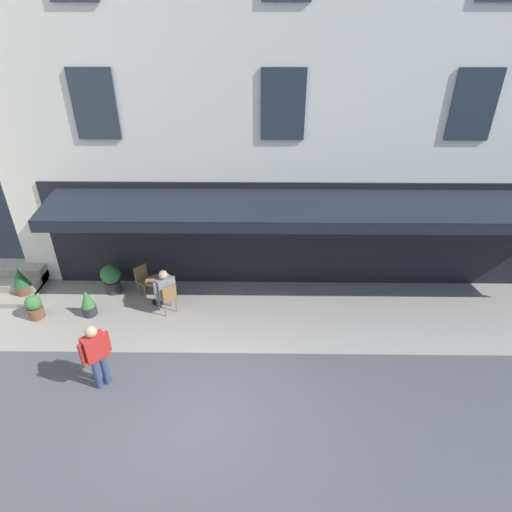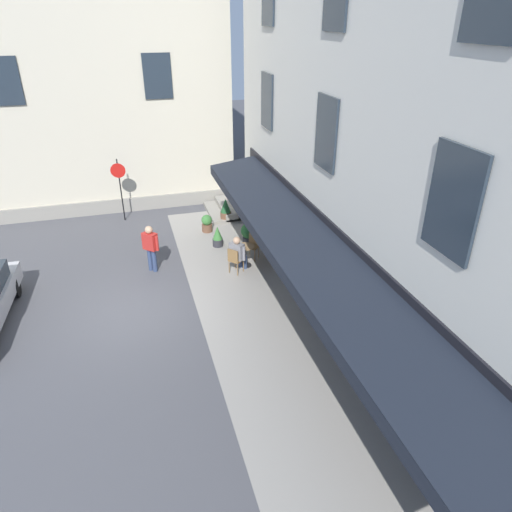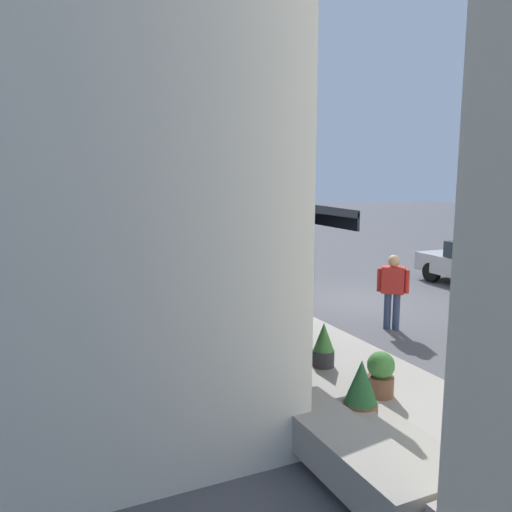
# 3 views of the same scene
# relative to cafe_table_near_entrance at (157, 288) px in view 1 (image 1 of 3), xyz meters

# --- Properties ---
(ground_plane) EXTENTS (70.00, 70.00, 0.00)m
(ground_plane) POSITION_rel_cafe_table_near_entrance_xyz_m (-1.76, 3.87, -0.49)
(ground_plane) COLOR #4C4C51
(sidewalk_cafe_terrace) EXTENTS (20.50, 3.20, 0.01)m
(sidewalk_cafe_terrace) POSITION_rel_cafe_table_near_entrance_xyz_m (-5.01, 0.47, -0.49)
(sidewalk_cafe_terrace) COLOR gray
(sidewalk_cafe_terrace) RESTS_ON ground_plane
(cafe_building_facade) EXTENTS (20.00, 10.70, 15.00)m
(cafe_building_facade) POSITION_rel_cafe_table_near_entrance_xyz_m (-5.76, -5.62, 7.00)
(cafe_building_facade) COLOR silver
(cafe_building_facade) RESTS_ON ground_plane
(back_alley_steps) EXTENTS (2.40, 1.75, 0.60)m
(back_alley_steps) POSITION_rel_cafe_table_near_entrance_xyz_m (4.84, -0.73, -0.25)
(back_alley_steps) COLOR gray
(back_alley_steps) RESTS_ON ground_plane
(cafe_table_near_entrance) EXTENTS (0.60, 0.60, 0.75)m
(cafe_table_near_entrance) POSITION_rel_cafe_table_near_entrance_xyz_m (0.00, 0.00, 0.00)
(cafe_table_near_entrance) COLOR black
(cafe_table_near_entrance) RESTS_ON ground_plane
(cafe_chair_wicker_kerbside) EXTENTS (0.56, 0.56, 0.91)m
(cafe_chair_wicker_kerbside) POSITION_rel_cafe_table_near_entrance_xyz_m (-0.41, 0.48, 0.06)
(cafe_chair_wicker_kerbside) COLOR olive
(cafe_chair_wicker_kerbside) RESTS_ON ground_plane
(cafe_chair_wicker_back_row) EXTENTS (0.56, 0.56, 0.91)m
(cafe_chair_wicker_back_row) POSITION_rel_cafe_table_near_entrance_xyz_m (0.48, -0.41, 0.06)
(cafe_chair_wicker_back_row) COLOR olive
(cafe_chair_wicker_back_row) RESTS_ON ground_plane
(seated_patron_in_grey) EXTENTS (0.61, 0.62, 1.28)m
(seated_patron_in_grey) POSITION_rel_cafe_table_near_entrance_xyz_m (-0.27, 0.32, 0.20)
(seated_patron_in_grey) COLOR navy
(seated_patron_in_grey) RESTS_ON ground_plane
(walking_pedestrian_in_red) EXTENTS (0.52, 0.52, 1.63)m
(walking_pedestrian_in_red) POSITION_rel_cafe_table_near_entrance_xyz_m (0.54, 3.08, 0.46)
(walking_pedestrian_in_red) COLOR navy
(walking_pedestrian_in_red) RESTS_ON ground_plane
(potted_plant_mid_terrace) EXTENTS (0.57, 0.57, 0.89)m
(potted_plant_mid_terrace) POSITION_rel_cafe_table_near_entrance_xyz_m (1.46, -0.51, -0.00)
(potted_plant_mid_terrace) COLOR #2D2D33
(potted_plant_mid_terrace) RESTS_ON ground_plane
(potted_plant_by_steps) EXTENTS (0.42, 0.42, 0.69)m
(potted_plant_by_steps) POSITION_rel_cafe_table_near_entrance_xyz_m (3.15, 0.73, -0.14)
(potted_plant_by_steps) COLOR brown
(potted_plant_by_steps) RESTS_ON ground_plane
(potted_plant_under_sign) EXTENTS (0.45, 0.45, 0.98)m
(potted_plant_under_sign) POSITION_rel_cafe_table_near_entrance_xyz_m (3.94, -0.21, -0.01)
(potted_plant_under_sign) COLOR brown
(potted_plant_under_sign) RESTS_ON ground_plane
(potted_plant_entrance_left) EXTENTS (0.38, 0.38, 0.79)m
(potted_plant_entrance_left) POSITION_rel_cafe_table_near_entrance_xyz_m (1.76, 0.60, -0.11)
(potted_plant_entrance_left) COLOR #2D2D33
(potted_plant_entrance_left) RESTS_ON ground_plane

